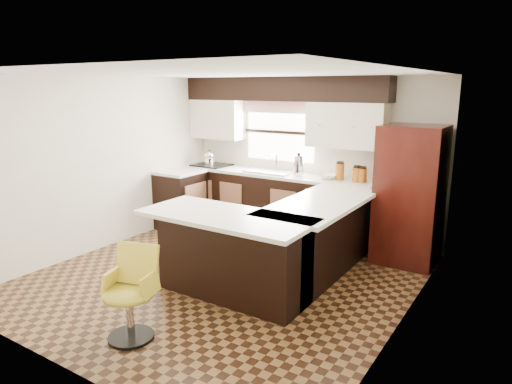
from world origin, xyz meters
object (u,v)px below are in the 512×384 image
Objects in this scene: peninsula_return at (233,257)px; bar_chair at (128,295)px; peninsula_long at (316,240)px; refrigerator at (410,195)px.

bar_chair is at bearing -102.39° from peninsula_return.
peninsula_long is 1.09× the size of refrigerator.
peninsula_long reaches higher than bar_chair.
peninsula_return is 1.93× the size of bar_chair.
peninsula_return is (-0.53, -0.97, 0.00)m from peninsula_long.
peninsula_return is 0.92× the size of refrigerator.
peninsula_return is 1.27m from bar_chair.
peninsula_return reaches higher than bar_chair.
peninsula_long is 2.28× the size of bar_chair.
bar_chair is (-0.80, -2.21, -0.02)m from peninsula_long.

